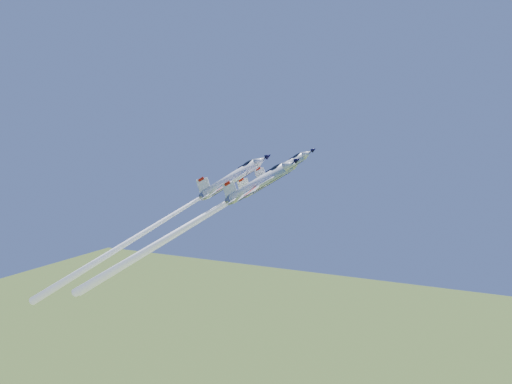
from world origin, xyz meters
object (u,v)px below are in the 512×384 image
at_px(jet_slot, 145,232).
at_px(jet_lead, 211,211).
at_px(jet_left, 187,228).
at_px(jet_right, 182,229).

bearing_deg(jet_slot, jet_lead, 87.54).
bearing_deg(jet_lead, jet_slot, -92.46).
xyz_separation_m(jet_left, jet_slot, (-8.07, -4.96, -0.73)).
relative_size(jet_lead, jet_slot, 0.77).
height_order(jet_lead, jet_slot, jet_lead).
height_order(jet_lead, jet_left, jet_lead).
distance_m(jet_lead, jet_right, 8.21).
distance_m(jet_left, jet_right, 11.24).
bearing_deg(jet_lead, jet_right, -30.46).
height_order(jet_left, jet_slot, jet_slot).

